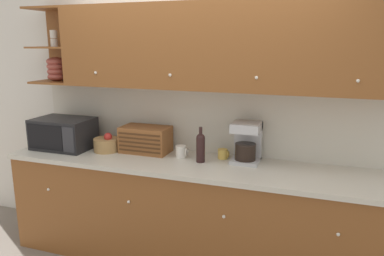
{
  "coord_description": "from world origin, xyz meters",
  "views": [
    {
      "loc": [
        1.05,
        -3.21,
        1.95
      ],
      "look_at": [
        0.0,
        -0.23,
        1.22
      ],
      "focal_mm": 35.0,
      "sensor_mm": 36.0,
      "label": 1
    }
  ],
  "objects_px": {
    "coffee_maker": "(247,142)",
    "wine_bottle": "(201,146)",
    "microwave": "(64,133)",
    "mug": "(181,152)",
    "fruit_basket": "(107,144)",
    "bread_box": "(146,139)",
    "mug_blue_second": "(223,154)"
  },
  "relations": [
    {
      "from": "microwave",
      "to": "fruit_basket",
      "type": "height_order",
      "value": "microwave"
    },
    {
      "from": "bread_box",
      "to": "mug",
      "type": "relative_size",
      "value": 4.16
    },
    {
      "from": "microwave",
      "to": "wine_bottle",
      "type": "distance_m",
      "value": 1.38
    },
    {
      "from": "fruit_basket",
      "to": "bread_box",
      "type": "bearing_deg",
      "value": 14.44
    },
    {
      "from": "bread_box",
      "to": "wine_bottle",
      "type": "distance_m",
      "value": 0.59
    },
    {
      "from": "microwave",
      "to": "wine_bottle",
      "type": "relative_size",
      "value": 1.78
    },
    {
      "from": "mug",
      "to": "wine_bottle",
      "type": "height_order",
      "value": "wine_bottle"
    },
    {
      "from": "microwave",
      "to": "wine_bottle",
      "type": "xyz_separation_m",
      "value": [
        1.38,
        0.03,
        -0.01
      ]
    },
    {
      "from": "mug",
      "to": "mug_blue_second",
      "type": "relative_size",
      "value": 1.09
    },
    {
      "from": "mug",
      "to": "bread_box",
      "type": "bearing_deg",
      "value": 172.39
    },
    {
      "from": "coffee_maker",
      "to": "wine_bottle",
      "type": "bearing_deg",
      "value": -159.14
    },
    {
      "from": "microwave",
      "to": "wine_bottle",
      "type": "height_order",
      "value": "wine_bottle"
    },
    {
      "from": "wine_bottle",
      "to": "coffee_maker",
      "type": "xyz_separation_m",
      "value": [
        0.37,
        0.14,
        0.03
      ]
    },
    {
      "from": "fruit_basket",
      "to": "wine_bottle",
      "type": "distance_m",
      "value": 0.94
    },
    {
      "from": "fruit_basket",
      "to": "bread_box",
      "type": "relative_size",
      "value": 0.54
    },
    {
      "from": "fruit_basket",
      "to": "mug_blue_second",
      "type": "xyz_separation_m",
      "value": [
        1.09,
        0.13,
        -0.02
      ]
    },
    {
      "from": "fruit_basket",
      "to": "coffee_maker",
      "type": "distance_m",
      "value": 1.31
    },
    {
      "from": "mug",
      "to": "wine_bottle",
      "type": "distance_m",
      "value": 0.23
    },
    {
      "from": "microwave",
      "to": "fruit_basket",
      "type": "distance_m",
      "value": 0.45
    },
    {
      "from": "microwave",
      "to": "bread_box",
      "type": "bearing_deg",
      "value": 9.71
    },
    {
      "from": "fruit_basket",
      "to": "mug",
      "type": "relative_size",
      "value": 2.24
    },
    {
      "from": "wine_bottle",
      "to": "mug_blue_second",
      "type": "bearing_deg",
      "value": 44.07
    },
    {
      "from": "bread_box",
      "to": "coffee_maker",
      "type": "relative_size",
      "value": 1.29
    },
    {
      "from": "coffee_maker",
      "to": "mug_blue_second",
      "type": "bearing_deg",
      "value": 176.15
    },
    {
      "from": "bread_box",
      "to": "mug_blue_second",
      "type": "xyz_separation_m",
      "value": [
        0.73,
        0.04,
        -0.08
      ]
    },
    {
      "from": "microwave",
      "to": "mug",
      "type": "distance_m",
      "value": 1.19
    },
    {
      "from": "mug_blue_second",
      "to": "coffee_maker",
      "type": "height_order",
      "value": "coffee_maker"
    },
    {
      "from": "microwave",
      "to": "coffee_maker",
      "type": "height_order",
      "value": "coffee_maker"
    },
    {
      "from": "mug",
      "to": "coffee_maker",
      "type": "distance_m",
      "value": 0.59
    },
    {
      "from": "microwave",
      "to": "mug",
      "type": "height_order",
      "value": "microwave"
    },
    {
      "from": "fruit_basket",
      "to": "coffee_maker",
      "type": "bearing_deg",
      "value": 5.26
    },
    {
      "from": "bread_box",
      "to": "wine_bottle",
      "type": "bearing_deg",
      "value": -11.13
    }
  ]
}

